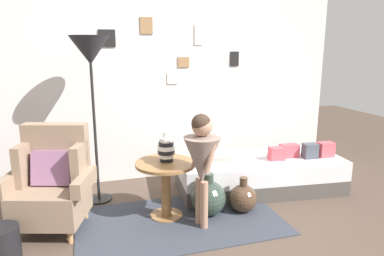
# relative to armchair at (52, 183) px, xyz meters

# --- Properties ---
(ground_plane) EXTENTS (12.00, 12.00, 0.00)m
(ground_plane) POSITION_rel_armchair_xyz_m (1.24, -0.86, -0.44)
(ground_plane) COLOR #4C3D33
(gallery_wall) EXTENTS (4.80, 0.12, 2.60)m
(gallery_wall) POSITION_rel_armchair_xyz_m (1.24, 1.09, 0.86)
(gallery_wall) COLOR silver
(gallery_wall) RESTS_ON ground
(rug) EXTENTS (1.97, 1.15, 0.01)m
(rug) POSITION_rel_armchair_xyz_m (1.16, -0.26, -0.43)
(rug) COLOR #333842
(rug) RESTS_ON ground
(armchair) EXTENTS (0.87, 0.75, 0.97)m
(armchair) POSITION_rel_armchair_xyz_m (0.00, 0.00, 0.00)
(armchair) COLOR tan
(armchair) RESTS_ON ground
(daybed) EXTENTS (1.97, 0.99, 0.40)m
(daybed) POSITION_rel_armchair_xyz_m (2.27, 0.25, -0.24)
(daybed) COLOR #4C4742
(daybed) RESTS_ON ground
(pillow_head) EXTENTS (0.19, 0.12, 0.17)m
(pillow_head) POSITION_rel_armchair_xyz_m (3.03, 0.04, 0.05)
(pillow_head) COLOR #D64C56
(pillow_head) RESTS_ON daybed
(pillow_mid) EXTENTS (0.17, 0.14, 0.17)m
(pillow_mid) POSITION_rel_armchair_xyz_m (2.82, 0.05, 0.05)
(pillow_mid) COLOR #474C56
(pillow_mid) RESTS_ON daybed
(pillow_back) EXTENTS (0.21, 0.12, 0.15)m
(pillow_back) POSITION_rel_armchair_xyz_m (2.61, 0.16, 0.04)
(pillow_back) COLOR #D64C56
(pillow_back) RESTS_ON daybed
(pillow_extra) EXTENTS (0.18, 0.14, 0.15)m
(pillow_extra) POSITION_rel_armchair_xyz_m (2.41, 0.11, 0.03)
(pillow_extra) COLOR #D64C56
(pillow_extra) RESTS_ON daybed
(side_table) EXTENTS (0.60, 0.60, 0.57)m
(side_table) POSITION_rel_armchair_xyz_m (1.06, -0.11, -0.03)
(side_table) COLOR olive
(side_table) RESTS_ON ground
(vase_striped) EXTENTS (0.17, 0.17, 0.30)m
(vase_striped) POSITION_rel_armchair_xyz_m (1.07, -0.08, 0.26)
(vase_striped) COLOR black
(vase_striped) RESTS_ON side_table
(floor_lamp) EXTENTS (0.41, 0.41, 1.79)m
(floor_lamp) POSITION_rel_armchair_xyz_m (0.42, 0.50, 1.13)
(floor_lamp) COLOR black
(floor_lamp) RESTS_ON ground
(person_child) EXTENTS (0.34, 0.34, 1.10)m
(person_child) POSITION_rel_armchair_xyz_m (1.33, -0.41, 0.26)
(person_child) COLOR #A37A60
(person_child) RESTS_ON ground
(book_on_daybed) EXTENTS (0.26, 0.23, 0.03)m
(book_on_daybed) POSITION_rel_armchair_xyz_m (1.79, 0.32, -0.02)
(book_on_daybed) COLOR tan
(book_on_daybed) RESTS_ON daybed
(demijohn_near) EXTENTS (0.36, 0.36, 0.44)m
(demijohn_near) POSITION_rel_armchair_xyz_m (1.47, -0.20, -0.26)
(demijohn_near) COLOR #2D3D33
(demijohn_near) RESTS_ON ground
(demijohn_far) EXTENTS (0.29, 0.29, 0.38)m
(demijohn_far) POSITION_rel_armchair_xyz_m (1.84, -0.24, -0.29)
(demijohn_far) COLOR #473323
(demijohn_far) RESTS_ON ground
(magazine_basket) EXTENTS (0.28, 0.28, 0.28)m
(magazine_basket) POSITION_rel_armchair_xyz_m (-0.37, -0.45, -0.30)
(magazine_basket) COLOR black
(magazine_basket) RESTS_ON ground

